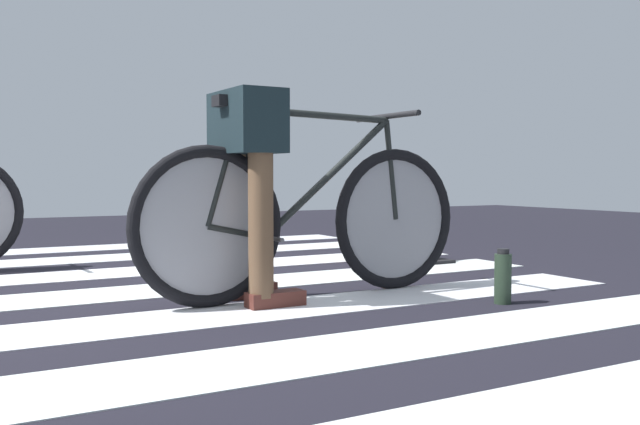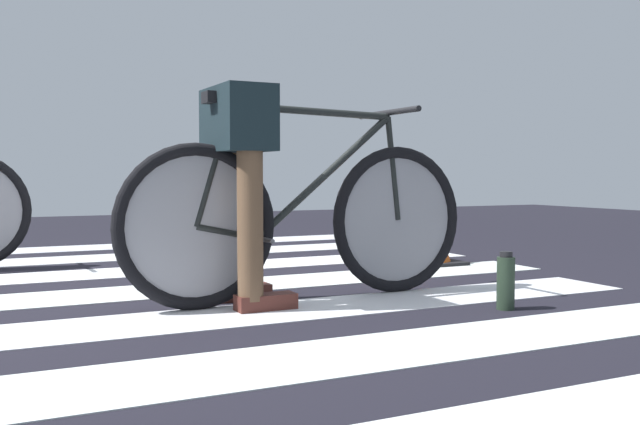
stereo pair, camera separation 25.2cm
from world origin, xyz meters
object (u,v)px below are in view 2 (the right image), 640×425
bicycle_1_of_2 (303,217)px  water_bottle (506,282)px  cyclist_1_of_2 (239,165)px  traffic_cone (423,228)px

bicycle_1_of_2 → water_bottle: (0.69, -0.58, -0.27)m
water_bottle → bicycle_1_of_2: bearing=140.3°
cyclist_1_of_2 → traffic_cone: bearing=28.0°
bicycle_1_of_2 → water_bottle: size_ratio=6.93×
water_bottle → traffic_cone: 1.54m
traffic_cone → cyclist_1_of_2: bearing=-150.9°
cyclist_1_of_2 → water_bottle: (1.00, -0.57, -0.50)m
bicycle_1_of_2 → cyclist_1_of_2: size_ratio=1.81×
bicycle_1_of_2 → cyclist_1_of_2: bearing=180.0°
cyclist_1_of_2 → traffic_cone: 1.82m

